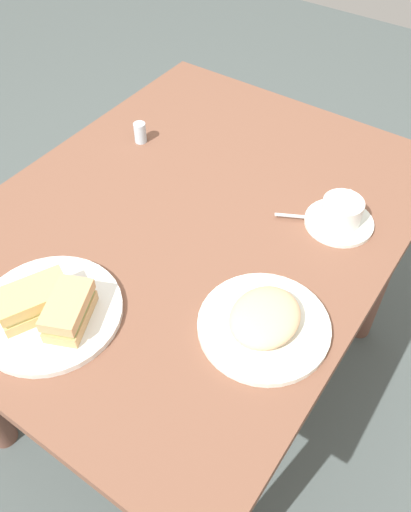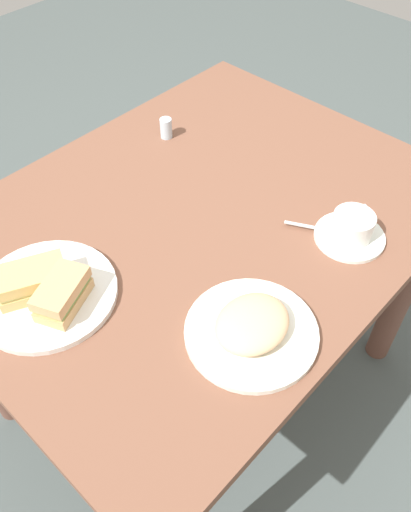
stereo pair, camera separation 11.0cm
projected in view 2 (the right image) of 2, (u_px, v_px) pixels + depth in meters
The scene contains 11 objects.
ground_plane at pixel (202, 378), 1.79m from camera, with size 6.00×6.00×0.00m, color #495351.
dining_table at pixel (201, 256), 1.34m from camera, with size 1.16×0.90×0.76m.
sandwich_plate at pixel (47, 293), 1.06m from camera, with size 0.28×0.28×0.01m, color white.
sandwich_front at pixel (32, 281), 1.04m from camera, with size 0.16×0.13×0.06m.
sandwich_back at pixel (62, 294), 1.01m from camera, with size 0.14×0.11×0.06m.
coffee_saucer at pixel (349, 237), 1.17m from camera, with size 0.16×0.16×0.01m, color white.
coffee_cup at pixel (353, 225), 1.15m from camera, with size 0.12×0.09×0.06m.
spoon at pixel (314, 227), 1.18m from camera, with size 0.06×0.09×0.01m.
side_plate at pixel (251, 332), 1.00m from camera, with size 0.25×0.25×0.01m, color white.
side_food_pile at pixel (252, 323), 0.98m from camera, with size 0.15×0.13×0.04m, color #E8B687.
salt_shaker at pixel (166, 128), 1.42m from camera, with size 0.03×0.03×0.06m, color silver.
Camera 2 is at (0.65, 0.62, 1.60)m, focal length 37.07 mm.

